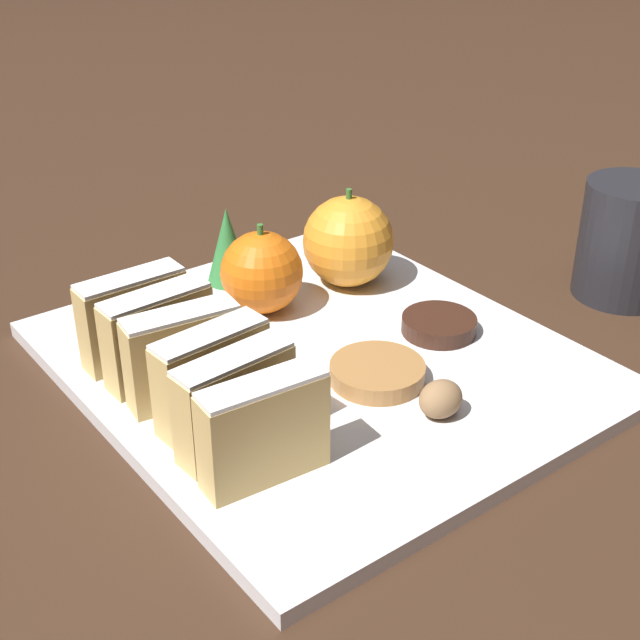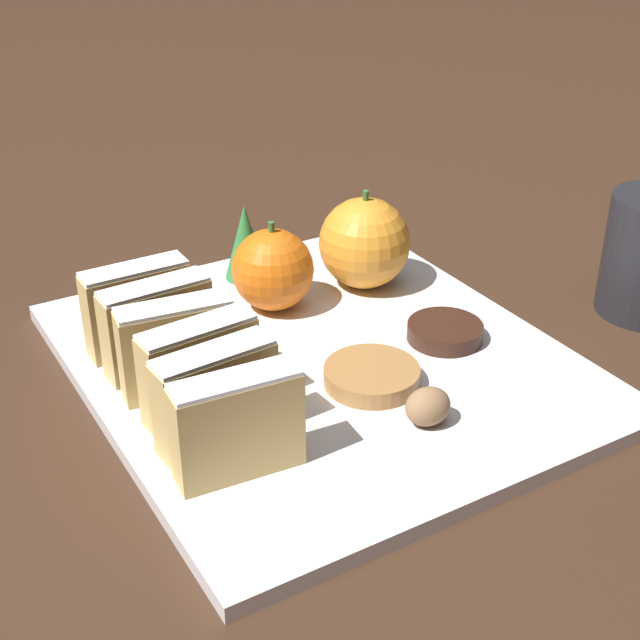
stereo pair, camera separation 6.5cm
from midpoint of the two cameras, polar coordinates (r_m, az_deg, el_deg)
name	(u,v)px [view 1 (the left image)]	position (r m, az deg, el deg)	size (l,w,h in m)	color
ground_plane	(320,368)	(0.68, -2.78, -3.19)	(6.00, 6.00, 0.00)	#382316
serving_platter	(320,362)	(0.67, -2.79, -2.76)	(0.34, 0.38, 0.01)	white
stollen_slice_front	(264,430)	(0.54, -7.16, -7.13)	(0.08, 0.03, 0.07)	tan
stollen_slice_second	(235,403)	(0.56, -8.81, -5.38)	(0.08, 0.03, 0.07)	tan
stollen_slice_third	(212,377)	(0.59, -10.11, -3.71)	(0.08, 0.03, 0.07)	tan
stollen_slice_fourth	(183,356)	(0.62, -11.77, -2.36)	(0.08, 0.03, 0.07)	tan
stollen_slice_fifth	(158,336)	(0.64, -13.21, -1.09)	(0.08, 0.03, 0.07)	tan
stollen_slice_sixth	(134,318)	(0.67, -14.61, 0.05)	(0.08, 0.02, 0.07)	tan
orange_near	(348,241)	(0.76, -0.66, 5.01)	(0.08, 0.08, 0.09)	orange
orange_far	(262,272)	(0.72, -6.36, 2.99)	(0.07, 0.07, 0.08)	orange
walnut	(441,399)	(0.60, 4.63, -5.16)	(0.03, 0.03, 0.03)	#8E6B47
chocolate_cookie	(439,325)	(0.70, 4.98, -0.39)	(0.06, 0.06, 0.01)	#381E14
gingerbread_cookie	(377,372)	(0.64, 0.75, -3.46)	(0.07, 0.07, 0.01)	#A3703D
evergreen_sprig	(228,245)	(0.77, -8.36, 4.69)	(0.04, 0.04, 0.07)	#2D7538
coffee_mug	(630,240)	(0.80, 17.02, 4.88)	(0.12, 0.08, 0.10)	#232328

